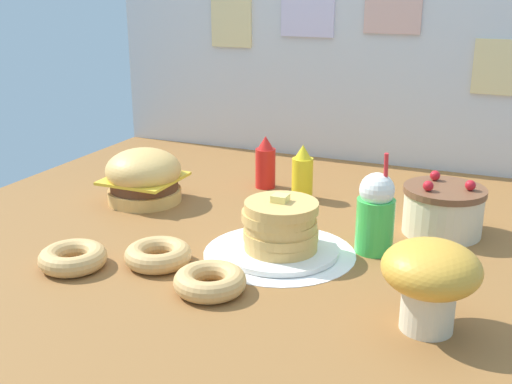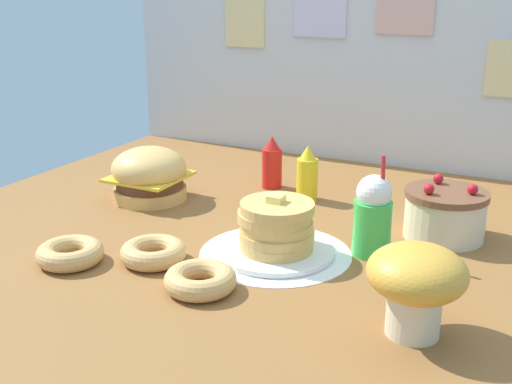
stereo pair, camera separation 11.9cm
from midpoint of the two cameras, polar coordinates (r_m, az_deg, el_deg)
The scene contains 13 objects.
ground_plane at distance 2.11m, azimuth 1.58°, elevation -4.46°, with size 2.37×2.14×0.02m, color brown.
back_wall at distance 2.96m, azimuth 10.70°, elevation 11.62°, with size 2.37×0.04×0.94m.
doily_mat at distance 1.99m, azimuth 3.48°, elevation -5.53°, with size 0.48×0.48×0.00m, color white.
burger at distance 2.47m, azimuth -8.22°, elevation 1.52°, with size 0.29×0.29×0.21m.
pancake_stack at distance 1.96m, azimuth 3.56°, elevation -3.53°, with size 0.37×0.37×0.19m.
layer_cake at distance 2.19m, azimuth 18.12°, elevation -1.88°, with size 0.27×0.27×0.20m.
ketchup_bottle at distance 2.59m, azimuth 2.76°, elevation 2.53°, with size 0.08×0.08×0.22m.
mustard_bottle at distance 2.46m, azimuth 6.03°, elevation 1.53°, with size 0.08×0.08×0.22m.
cream_soda_cup at distance 1.99m, azimuth 12.15°, elevation -2.12°, with size 0.12×0.12×0.33m.
donut_pink_glaze at distance 1.98m, azimuth -14.74°, elevation -5.32°, with size 0.20×0.20×0.06m.
donut_chocolate at distance 1.94m, azimuth -7.47°, elevation -5.38°, with size 0.20×0.20×0.06m.
donut_vanilla at distance 1.76m, azimuth -3.09°, elevation -7.86°, with size 0.20×0.20×0.06m.
mushroom_stool at distance 1.57m, azimuth 16.35°, elevation -7.70°, with size 0.24×0.24×0.23m.
Camera 2 is at (0.88, -1.74, 0.81)m, focal length 44.50 mm.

